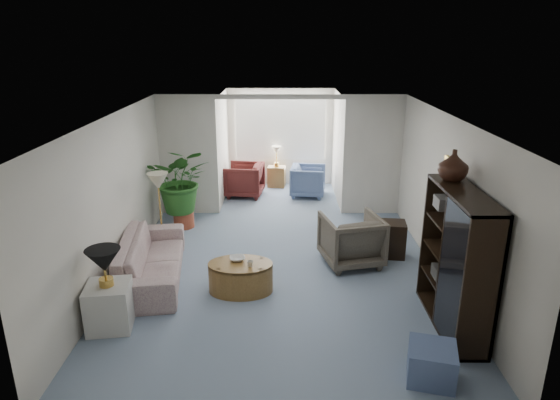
{
  "coord_description": "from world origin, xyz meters",
  "views": [
    {
      "loc": [
        0.02,
        -6.83,
        3.6
      ],
      "look_at": [
        0.0,
        0.6,
        1.1
      ],
      "focal_mm": 31.42,
      "sensor_mm": 36.0,
      "label": 1
    }
  ],
  "objects_px": {
    "coffee_bowl": "(237,259)",
    "entertainment_cabinet": "(457,261)",
    "end_table": "(109,306)",
    "ottoman": "(432,363)",
    "sunroom_chair_blue": "(308,181)",
    "coffee_table": "(241,277)",
    "plant_pot": "(184,219)",
    "side_table_dark": "(390,239)",
    "sofa": "(151,259)",
    "framed_picture": "(452,176)",
    "coffee_cup": "(250,264)",
    "floor_lamp": "(158,181)",
    "table_lamp": "(104,260)",
    "sunroom_table": "(277,176)",
    "cabinet_urn": "(453,165)",
    "sunroom_chair_maroon": "(244,180)",
    "wingback_chair": "(351,240)"
  },
  "relations": [
    {
      "from": "coffee_bowl",
      "to": "entertainment_cabinet",
      "type": "height_order",
      "value": "entertainment_cabinet"
    },
    {
      "from": "end_table",
      "to": "ottoman",
      "type": "xyz_separation_m",
      "value": [
        3.85,
        -1.01,
        -0.1
      ]
    },
    {
      "from": "sunroom_chair_blue",
      "to": "coffee_table",
      "type": "bearing_deg",
      "value": 172.66
    },
    {
      "from": "plant_pot",
      "to": "side_table_dark",
      "type": "bearing_deg",
      "value": -19.3
    },
    {
      "from": "entertainment_cabinet",
      "to": "sunroom_chair_blue",
      "type": "relative_size",
      "value": 2.29
    },
    {
      "from": "sofa",
      "to": "ottoman",
      "type": "bearing_deg",
      "value": -130.86
    },
    {
      "from": "coffee_table",
      "to": "sofa",
      "type": "bearing_deg",
      "value": 164.0
    },
    {
      "from": "entertainment_cabinet",
      "to": "framed_picture",
      "type": "bearing_deg",
      "value": 78.5
    },
    {
      "from": "coffee_cup",
      "to": "plant_pot",
      "type": "bearing_deg",
      "value": 118.96
    },
    {
      "from": "floor_lamp",
      "to": "side_table_dark",
      "type": "distance_m",
      "value": 4.07
    },
    {
      "from": "side_table_dark",
      "to": "entertainment_cabinet",
      "type": "relative_size",
      "value": 0.34
    },
    {
      "from": "ottoman",
      "to": "side_table_dark",
      "type": "bearing_deg",
      "value": 86.34
    },
    {
      "from": "end_table",
      "to": "table_lamp",
      "type": "xyz_separation_m",
      "value": [
        0.0,
        0.0,
        0.65
      ]
    },
    {
      "from": "sunroom_table",
      "to": "coffee_cup",
      "type": "bearing_deg",
      "value": -93.46
    },
    {
      "from": "entertainment_cabinet",
      "to": "coffee_table",
      "type": "bearing_deg",
      "value": 162.89
    },
    {
      "from": "coffee_table",
      "to": "ottoman",
      "type": "xyz_separation_m",
      "value": [
        2.24,
        -1.96,
        -0.02
      ]
    },
    {
      "from": "framed_picture",
      "to": "coffee_table",
      "type": "xyz_separation_m",
      "value": [
        -3.04,
        -0.27,
        -1.47
      ]
    },
    {
      "from": "sunroom_chair_blue",
      "to": "entertainment_cabinet",
      "type": "bearing_deg",
      "value": -156.11
    },
    {
      "from": "side_table_dark",
      "to": "ottoman",
      "type": "distance_m",
      "value": 3.21
    },
    {
      "from": "cabinet_urn",
      "to": "sunroom_table",
      "type": "relative_size",
      "value": 0.78
    },
    {
      "from": "sunroom_table",
      "to": "plant_pot",
      "type": "bearing_deg",
      "value": -123.22
    },
    {
      "from": "coffee_bowl",
      "to": "ottoman",
      "type": "relative_size",
      "value": 0.45
    },
    {
      "from": "side_table_dark",
      "to": "ottoman",
      "type": "xyz_separation_m",
      "value": [
        -0.2,
        -3.2,
        -0.1
      ]
    },
    {
      "from": "coffee_table",
      "to": "plant_pot",
      "type": "relative_size",
      "value": 2.37
    },
    {
      "from": "cabinet_urn",
      "to": "sunroom_chair_blue",
      "type": "bearing_deg",
      "value": 107.74
    },
    {
      "from": "entertainment_cabinet",
      "to": "sunroom_chair_blue",
      "type": "distance_m",
      "value": 5.69
    },
    {
      "from": "coffee_bowl",
      "to": "entertainment_cabinet",
      "type": "xyz_separation_m",
      "value": [
        2.86,
        -0.96,
        0.43
      ]
    },
    {
      "from": "table_lamp",
      "to": "sunroom_chair_maroon",
      "type": "distance_m",
      "value": 5.7
    },
    {
      "from": "floor_lamp",
      "to": "entertainment_cabinet",
      "type": "bearing_deg",
      "value": -28.95
    },
    {
      "from": "side_table_dark",
      "to": "end_table",
      "type": "bearing_deg",
      "value": -151.64
    },
    {
      "from": "coffee_table",
      "to": "side_table_dark",
      "type": "xyz_separation_m",
      "value": [
        2.45,
        1.25,
        0.08
      ]
    },
    {
      "from": "sunroom_chair_maroon",
      "to": "coffee_cup",
      "type": "bearing_deg",
      "value": 12.86
    },
    {
      "from": "framed_picture",
      "to": "sunroom_table",
      "type": "xyz_separation_m",
      "value": [
        -2.56,
        5.06,
        -1.44
      ]
    },
    {
      "from": "end_table",
      "to": "coffee_cup",
      "type": "height_order",
      "value": "end_table"
    },
    {
      "from": "sunroom_table",
      "to": "entertainment_cabinet",
      "type": "bearing_deg",
      "value": -69.36
    },
    {
      "from": "wingback_chair",
      "to": "plant_pot",
      "type": "xyz_separation_m",
      "value": [
        -3.07,
        1.62,
        -0.26
      ]
    },
    {
      "from": "table_lamp",
      "to": "sunroom_table",
      "type": "relative_size",
      "value": 0.85
    },
    {
      "from": "sunroom_chair_blue",
      "to": "sunroom_chair_maroon",
      "type": "distance_m",
      "value": 1.5
    },
    {
      "from": "end_table",
      "to": "plant_pot",
      "type": "relative_size",
      "value": 1.5
    },
    {
      "from": "table_lamp",
      "to": "wingback_chair",
      "type": "xyz_separation_m",
      "value": [
        3.36,
        1.89,
        -0.53
      ]
    },
    {
      "from": "framed_picture",
      "to": "sofa",
      "type": "height_order",
      "value": "framed_picture"
    },
    {
      "from": "side_table_dark",
      "to": "sofa",
      "type": "bearing_deg",
      "value": -167.71
    },
    {
      "from": "coffee_cup",
      "to": "entertainment_cabinet",
      "type": "xyz_separation_m",
      "value": [
        2.66,
        -0.76,
        0.42
      ]
    },
    {
      "from": "entertainment_cabinet",
      "to": "table_lamp",
      "type": "bearing_deg",
      "value": -178.94
    },
    {
      "from": "coffee_cup",
      "to": "cabinet_urn",
      "type": "bearing_deg",
      "value": -5.68
    },
    {
      "from": "side_table_dark",
      "to": "entertainment_cabinet",
      "type": "height_order",
      "value": "entertainment_cabinet"
    },
    {
      "from": "entertainment_cabinet",
      "to": "plant_pot",
      "type": "xyz_separation_m",
      "value": [
        -4.13,
        3.43,
        -0.75
      ]
    },
    {
      "from": "entertainment_cabinet",
      "to": "wingback_chair",
      "type": "bearing_deg",
      "value": 120.34
    },
    {
      "from": "coffee_cup",
      "to": "side_table_dark",
      "type": "relative_size",
      "value": 0.15
    },
    {
      "from": "table_lamp",
      "to": "sunroom_table",
      "type": "xyz_separation_m",
      "value": [
        2.09,
        6.27,
        -0.69
      ]
    }
  ]
}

